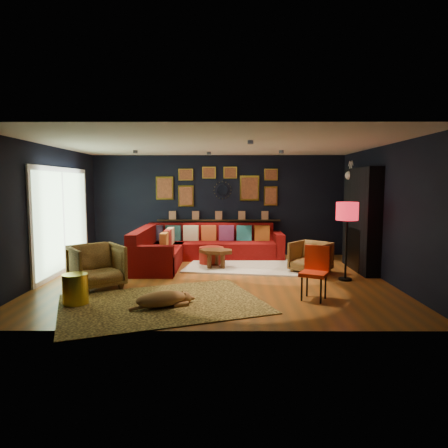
{
  "coord_description": "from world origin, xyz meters",
  "views": [
    {
      "loc": [
        0.18,
        -7.64,
        1.85
      ],
      "look_at": [
        0.15,
        0.3,
        1.06
      ],
      "focal_mm": 32.0,
      "sensor_mm": 36.0,
      "label": 1
    }
  ],
  "objects_px": {
    "armchair_right": "(311,256)",
    "gold_stool": "(75,289)",
    "sectional": "(192,248)",
    "orange_chair": "(315,268)",
    "coffee_table": "(216,253)",
    "pouf": "(211,255)",
    "floor_lamp": "(347,215)",
    "armchair_left": "(96,264)",
    "dog": "(161,296)"
  },
  "relations": [
    {
      "from": "sectional",
      "to": "gold_stool",
      "type": "relative_size",
      "value": 7.12
    },
    {
      "from": "coffee_table",
      "to": "floor_lamp",
      "type": "bearing_deg",
      "value": -23.18
    },
    {
      "from": "sectional",
      "to": "dog",
      "type": "bearing_deg",
      "value": -92.69
    },
    {
      "from": "sectional",
      "to": "armchair_left",
      "type": "relative_size",
      "value": 3.96
    },
    {
      "from": "sectional",
      "to": "floor_lamp",
      "type": "bearing_deg",
      "value": -30.83
    },
    {
      "from": "orange_chair",
      "to": "armchair_left",
      "type": "bearing_deg",
      "value": -162.72
    },
    {
      "from": "armchair_right",
      "to": "gold_stool",
      "type": "xyz_separation_m",
      "value": [
        -4.09,
        -2.24,
        -0.12
      ]
    },
    {
      "from": "armchair_right",
      "to": "gold_stool",
      "type": "distance_m",
      "value": 4.67
    },
    {
      "from": "coffee_table",
      "to": "floor_lamp",
      "type": "xyz_separation_m",
      "value": [
        2.53,
        -1.08,
        0.93
      ]
    },
    {
      "from": "armchair_right",
      "to": "floor_lamp",
      "type": "distance_m",
      "value": 1.24
    },
    {
      "from": "gold_stool",
      "to": "armchair_left",
      "type": "bearing_deg",
      "value": 89.59
    },
    {
      "from": "armchair_left",
      "to": "dog",
      "type": "height_order",
      "value": "armchair_left"
    },
    {
      "from": "armchair_right",
      "to": "dog",
      "type": "relative_size",
      "value": 0.7
    },
    {
      "from": "coffee_table",
      "to": "floor_lamp",
      "type": "height_order",
      "value": "floor_lamp"
    },
    {
      "from": "armchair_right",
      "to": "orange_chair",
      "type": "relative_size",
      "value": 0.84
    },
    {
      "from": "armchair_left",
      "to": "floor_lamp",
      "type": "bearing_deg",
      "value": -28.66
    },
    {
      "from": "gold_stool",
      "to": "floor_lamp",
      "type": "bearing_deg",
      "value": 18.97
    },
    {
      "from": "armchair_right",
      "to": "orange_chair",
      "type": "distance_m",
      "value": 1.94
    },
    {
      "from": "armchair_left",
      "to": "coffee_table",
      "type": "bearing_deg",
      "value": 2.66
    },
    {
      "from": "dog",
      "to": "pouf",
      "type": "bearing_deg",
      "value": 54.88
    },
    {
      "from": "sectional",
      "to": "orange_chair",
      "type": "height_order",
      "value": "same"
    },
    {
      "from": "pouf",
      "to": "floor_lamp",
      "type": "xyz_separation_m",
      "value": [
        2.65,
        -1.51,
        1.05
      ]
    },
    {
      "from": "armchair_left",
      "to": "orange_chair",
      "type": "relative_size",
      "value": 1.0
    },
    {
      "from": "pouf",
      "to": "floor_lamp",
      "type": "bearing_deg",
      "value": -29.72
    },
    {
      "from": "pouf",
      "to": "orange_chair",
      "type": "xyz_separation_m",
      "value": [
        1.78,
        -2.77,
        0.29
      ]
    },
    {
      "from": "floor_lamp",
      "to": "dog",
      "type": "xyz_separation_m",
      "value": [
        -3.28,
        -1.75,
        -1.09
      ]
    },
    {
      "from": "sectional",
      "to": "armchair_right",
      "type": "relative_size",
      "value": 4.7
    },
    {
      "from": "orange_chair",
      "to": "floor_lamp",
      "type": "xyz_separation_m",
      "value": [
        0.87,
        1.26,
        0.76
      ]
    },
    {
      "from": "sectional",
      "to": "pouf",
      "type": "relative_size",
      "value": 5.97
    },
    {
      "from": "armchair_left",
      "to": "floor_lamp",
      "type": "distance_m",
      "value": 4.74
    },
    {
      "from": "dog",
      "to": "orange_chair",
      "type": "bearing_deg",
      "value": -12.52
    },
    {
      "from": "armchair_right",
      "to": "orange_chair",
      "type": "bearing_deg",
      "value": -58.07
    },
    {
      "from": "floor_lamp",
      "to": "orange_chair",
      "type": "bearing_deg",
      "value": -124.68
    },
    {
      "from": "pouf",
      "to": "gold_stool",
      "type": "height_order",
      "value": "gold_stool"
    },
    {
      "from": "armchair_right",
      "to": "armchair_left",
      "type": "bearing_deg",
      "value": -121.26
    },
    {
      "from": "pouf",
      "to": "dog",
      "type": "relative_size",
      "value": 0.55
    },
    {
      "from": "gold_stool",
      "to": "dog",
      "type": "bearing_deg",
      "value": -6.67
    },
    {
      "from": "gold_stool",
      "to": "dog",
      "type": "relative_size",
      "value": 0.46
    },
    {
      "from": "gold_stool",
      "to": "floor_lamp",
      "type": "distance_m",
      "value": 5.01
    },
    {
      "from": "coffee_table",
      "to": "orange_chair",
      "type": "bearing_deg",
      "value": -54.68
    },
    {
      "from": "floor_lamp",
      "to": "sectional",
      "type": "bearing_deg",
      "value": 149.17
    },
    {
      "from": "orange_chair",
      "to": "dog",
      "type": "distance_m",
      "value": 2.48
    },
    {
      "from": "coffee_table",
      "to": "floor_lamp",
      "type": "relative_size",
      "value": 0.59
    },
    {
      "from": "floor_lamp",
      "to": "dog",
      "type": "relative_size",
      "value": 1.45
    },
    {
      "from": "sectional",
      "to": "pouf",
      "type": "bearing_deg",
      "value": -36.62
    },
    {
      "from": "gold_stool",
      "to": "orange_chair",
      "type": "bearing_deg",
      "value": 5.09
    },
    {
      "from": "coffee_table",
      "to": "pouf",
      "type": "height_order",
      "value": "coffee_table"
    },
    {
      "from": "sectional",
      "to": "dog",
      "type": "xyz_separation_m",
      "value": [
        -0.17,
        -3.61,
        -0.14
      ]
    },
    {
      "from": "pouf",
      "to": "orange_chair",
      "type": "relative_size",
      "value": 0.66
    },
    {
      "from": "sectional",
      "to": "coffee_table",
      "type": "xyz_separation_m",
      "value": [
        0.59,
        -0.78,
        0.02
      ]
    }
  ]
}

